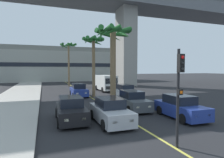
% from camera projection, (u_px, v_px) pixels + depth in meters
% --- Properties ---
extents(sidewalk_left, '(4.80, 80.00, 0.15)m').
position_uv_depth(sidewalk_left, '(6.00, 112.00, 14.57)').
color(sidewalk_left, '#ADA89E').
rests_on(sidewalk_left, ground).
extents(lane_stripe_center, '(0.14, 56.00, 0.01)m').
position_uv_depth(lane_stripe_center, '(86.00, 94.00, 24.81)').
color(lane_stripe_center, '#DBCC4C').
rests_on(lane_stripe_center, ground).
extents(pier_building_backdrop, '(37.30, 8.04, 9.14)m').
position_uv_depth(pier_building_backdrop, '(63.00, 65.00, 52.44)').
color(pier_building_backdrop, '#ADB2A8').
rests_on(pier_building_backdrop, ground).
extents(car_queue_front, '(1.95, 4.16, 1.56)m').
position_uv_depth(car_queue_front, '(132.00, 101.00, 15.53)').
color(car_queue_front, '#4C5156').
rests_on(car_queue_front, ground).
extents(car_queue_second, '(1.85, 4.11, 1.56)m').
position_uv_depth(car_queue_second, '(125.00, 92.00, 21.68)').
color(car_queue_second, white).
rests_on(car_queue_second, ground).
extents(car_queue_third, '(1.89, 4.13, 1.56)m').
position_uv_depth(car_queue_third, '(79.00, 90.00, 23.09)').
color(car_queue_third, navy).
rests_on(car_queue_third, ground).
extents(car_queue_fourth, '(1.85, 4.11, 1.56)m').
position_uv_depth(car_queue_fourth, '(110.00, 112.00, 11.72)').
color(car_queue_fourth, '#B7BABF').
rests_on(car_queue_fourth, ground).
extents(car_queue_fifth, '(1.95, 4.16, 1.56)m').
position_uv_depth(car_queue_fifth, '(180.00, 107.00, 12.98)').
color(car_queue_fifth, navy).
rests_on(car_queue_fifth, ground).
extents(car_queue_sixth, '(1.91, 4.14, 1.56)m').
position_uv_depth(car_queue_sixth, '(71.00, 110.00, 12.17)').
color(car_queue_sixth, black).
rests_on(car_queue_sixth, ground).
extents(delivery_van, '(2.22, 5.28, 2.36)m').
position_uv_depth(delivery_van, '(106.00, 82.00, 28.66)').
color(delivery_van, silver).
rests_on(delivery_van, ground).
extents(traffic_light_median_near, '(0.24, 0.37, 4.20)m').
position_uv_depth(traffic_light_median_near, '(179.00, 84.00, 7.91)').
color(traffic_light_median_near, black).
rests_on(traffic_light_median_near, ground).
extents(palm_tree_near_median, '(3.17, 3.25, 8.30)m').
position_uv_depth(palm_tree_near_median, '(69.00, 50.00, 35.94)').
color(palm_tree_near_median, brown).
rests_on(palm_tree_near_median, ground).
extents(palm_tree_mid_median, '(3.14, 3.14, 6.87)m').
position_uv_depth(palm_tree_mid_median, '(113.00, 44.00, 15.58)').
color(palm_tree_mid_median, brown).
rests_on(palm_tree_mid_median, ground).
extents(palm_tree_far_median, '(2.71, 2.70, 7.19)m').
position_uv_depth(palm_tree_far_median, '(94.00, 47.00, 22.18)').
color(palm_tree_far_median, brown).
rests_on(palm_tree_far_median, ground).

